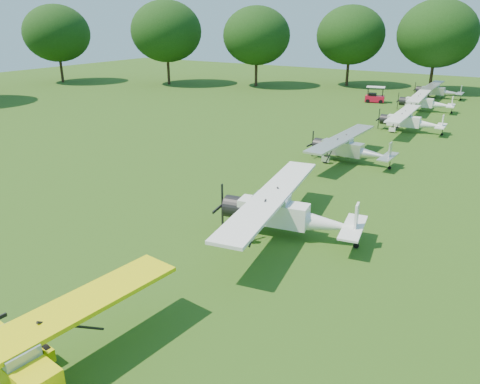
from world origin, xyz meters
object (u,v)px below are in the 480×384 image
Objects in this scene: aircraft_3 at (284,211)px; golf_cart at (374,97)px; aircraft_2 at (24,372)px; aircraft_6 at (424,101)px; aircraft_5 at (409,120)px; aircraft_4 at (349,147)px; aircraft_7 at (437,90)px.

aircraft_3 is 42.08m from golf_cart.
aircraft_2 is 52.13m from aircraft_6.
aircraft_5 is (0.70, 40.53, -0.17)m from aircraft_2.
aircraft_4 is at bearing -98.42° from aircraft_5.
aircraft_5 is 11.65m from aircraft_6.
aircraft_3 is 1.19× the size of aircraft_7.
aircraft_2 is 0.97× the size of aircraft_3.
aircraft_4 is 3.99× the size of golf_cart.
aircraft_4 is 1.04× the size of aircraft_5.
aircraft_6 is at bearing -36.57° from golf_cart.
aircraft_6 is (-0.36, 52.13, -0.15)m from aircraft_2.
aircraft_6 is (-1.06, 11.60, 0.02)m from aircraft_5.
aircraft_6 is at bearing 93.23° from aircraft_5.
aircraft_4 reaches higher than aircraft_6.
aircraft_3 is at bearing -88.56° from aircraft_7.
golf_cart is (-6.15, -7.61, -0.48)m from aircraft_7.
aircraft_7 is (-0.88, 62.72, -0.17)m from aircraft_2.
aircraft_6 reaches higher than aircraft_5.
golf_cart is at bearing -129.64° from aircraft_7.
golf_cart is (-6.67, 2.98, -0.49)m from aircraft_6.
aircraft_3 is 26.73m from aircraft_5.
aircraft_6 is 7.32m from golf_cart.
aircraft_7 is at bearing 92.13° from aircraft_4.
aircraft_7 is at bearing 82.37° from aircraft_3.
aircraft_3 is at bearing -92.04° from aircraft_6.
golf_cart reaches higher than aircraft_6.
aircraft_2 is 40.53m from aircraft_5.
aircraft_3 is 1.17× the size of aircraft_6.
aircraft_4 is 1.04× the size of aircraft_7.
aircraft_6 reaches higher than aircraft_7.
aircraft_3 is at bearing -91.52° from aircraft_5.
aircraft_3 reaches higher than aircraft_6.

